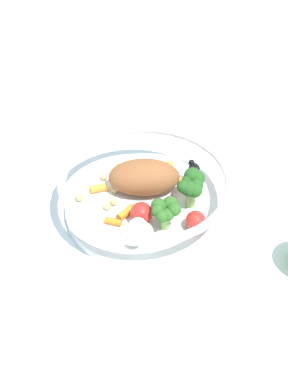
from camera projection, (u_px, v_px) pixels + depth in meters
The scene contains 3 objects.
ground_plane at pixel (145, 210), 0.76m from camera, with size 2.40×2.40×0.00m, color silver.
food_container at pixel (147, 193), 0.74m from camera, with size 0.23×0.23×0.07m.
folded_napkin at pixel (36, 129), 0.89m from camera, with size 0.11×0.15×0.01m, color white.
Camera 1 is at (0.08, -0.53, 0.54)m, focal length 51.80 mm.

